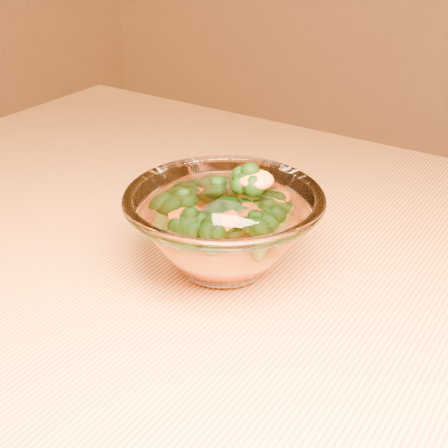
# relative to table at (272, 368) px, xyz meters

# --- Properties ---
(table) EXTENTS (1.20, 0.80, 0.75)m
(table) POSITION_rel_table_xyz_m (0.00, 0.00, 0.00)
(table) COLOR gold
(table) RESTS_ON ground
(glass_bowl) EXTENTS (0.19, 0.19, 0.08)m
(glass_bowl) POSITION_rel_table_xyz_m (-0.06, 0.00, 0.14)
(glass_bowl) COLOR white
(glass_bowl) RESTS_ON table
(cheese_sauce) EXTENTS (0.10, 0.10, 0.03)m
(cheese_sauce) POSITION_rel_table_xyz_m (-0.06, 0.00, 0.12)
(cheese_sauce) COLOR orange
(cheese_sauce) RESTS_ON glass_bowl
(broccoli_heap) EXTENTS (0.12, 0.11, 0.08)m
(broccoli_heap) POSITION_rel_table_xyz_m (-0.07, 0.01, 0.15)
(broccoli_heap) COLOR black
(broccoli_heap) RESTS_ON cheese_sauce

